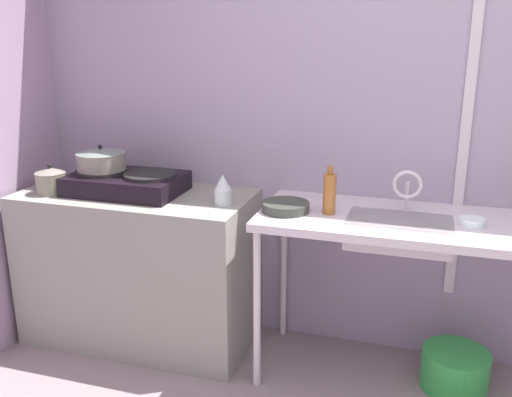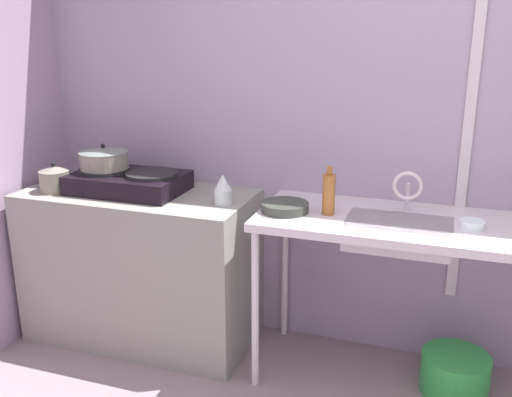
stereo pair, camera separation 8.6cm
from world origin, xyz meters
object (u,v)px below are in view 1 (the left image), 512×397
object	(u,v)px
small_bowl_on_drainboard	(472,222)
bucket_on_floor	(455,370)
frying_pan	(286,207)
pot_beside_stove	(51,180)
percolator	(223,190)
pot_on_left_burner	(101,159)
stove	(126,182)
faucet	(407,186)
sink_basin	(399,232)
bottle_by_sink	(329,193)

from	to	relation	value
small_bowl_on_drainboard	bucket_on_floor	distance (m)	0.78
frying_pan	small_bowl_on_drainboard	xyz separation A→B (m)	(0.85, 0.04, -0.00)
pot_beside_stove	percolator	distance (m)	0.95
pot_on_left_burner	percolator	world-z (taller)	pot_on_left_burner
stove	pot_beside_stove	distance (m)	0.40
frying_pan	bucket_on_floor	world-z (taller)	frying_pan
small_bowl_on_drainboard	faucet	bearing A→B (deg)	159.14
pot_on_left_burner	pot_beside_stove	world-z (taller)	pot_on_left_burner
pot_on_left_burner	faucet	world-z (taller)	pot_on_left_burner
percolator	frying_pan	distance (m)	0.33
pot_on_left_burner	frying_pan	distance (m)	1.05
pot_on_left_burner	small_bowl_on_drainboard	bearing A→B (deg)	-0.69
frying_pan	stove	bearing A→B (deg)	176.02
percolator	frying_pan	world-z (taller)	percolator
sink_basin	faucet	distance (m)	0.23
pot_on_left_burner	percolator	xyz separation A→B (m)	(0.71, -0.04, -0.10)
pot_beside_stove	small_bowl_on_drainboard	distance (m)	2.13
stove	frying_pan	world-z (taller)	stove
bottle_by_sink	bucket_on_floor	world-z (taller)	bottle_by_sink
faucet	bottle_by_sink	xyz separation A→B (m)	(-0.35, -0.13, -0.03)
stove	faucet	xyz separation A→B (m)	(1.45, 0.09, 0.07)
pot_beside_stove	bucket_on_floor	size ratio (longest dim) A/B	0.50
percolator	bottle_by_sink	distance (m)	0.54
percolator	bucket_on_floor	distance (m)	1.45
pot_on_left_burner	frying_pan	size ratio (longest dim) A/B	1.14
pot_on_left_burner	small_bowl_on_drainboard	size ratio (longest dim) A/B	2.39
bottle_by_sink	bucket_on_floor	distance (m)	1.08
pot_beside_stove	percolator	world-z (taller)	pot_beside_stove
small_bowl_on_drainboard	sink_basin	bearing A→B (deg)	-177.73
percolator	bottle_by_sink	xyz separation A→B (m)	(0.54, 0.01, 0.03)
stove	pot_on_left_burner	distance (m)	0.19
pot_on_left_burner	sink_basin	distance (m)	1.60
sink_basin	stove	bearing A→B (deg)	178.60
pot_on_left_burner	percolator	bearing A→B (deg)	-3.55
stove	bucket_on_floor	distance (m)	1.93
faucet	small_bowl_on_drainboard	world-z (taller)	faucet
pot_beside_stove	faucet	xyz separation A→B (m)	(1.83, 0.22, 0.06)
pot_on_left_burner	small_bowl_on_drainboard	distance (m)	1.90
bucket_on_floor	bottle_by_sink	bearing A→B (deg)	-176.63
pot_beside_stove	sink_basin	bearing A→B (deg)	2.86
percolator	bottle_by_sink	size ratio (longest dim) A/B	0.66
stove	small_bowl_on_drainboard	size ratio (longest dim) A/B	5.45
pot_on_left_burner	bottle_by_sink	world-z (taller)	pot_on_left_burner
pot_beside_stove	bottle_by_sink	size ratio (longest dim) A/B	0.70
pot_on_left_burner	sink_basin	size ratio (longest dim) A/B	0.55
small_bowl_on_drainboard	bottle_by_sink	xyz separation A→B (m)	(-0.64, -0.01, 0.08)
small_bowl_on_drainboard	frying_pan	bearing A→B (deg)	-177.32
frying_pan	bottle_by_sink	bearing A→B (deg)	7.26
frying_pan	pot_beside_stove	bearing A→B (deg)	-177.16
percolator	faucet	xyz separation A→B (m)	(0.88, 0.13, 0.06)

